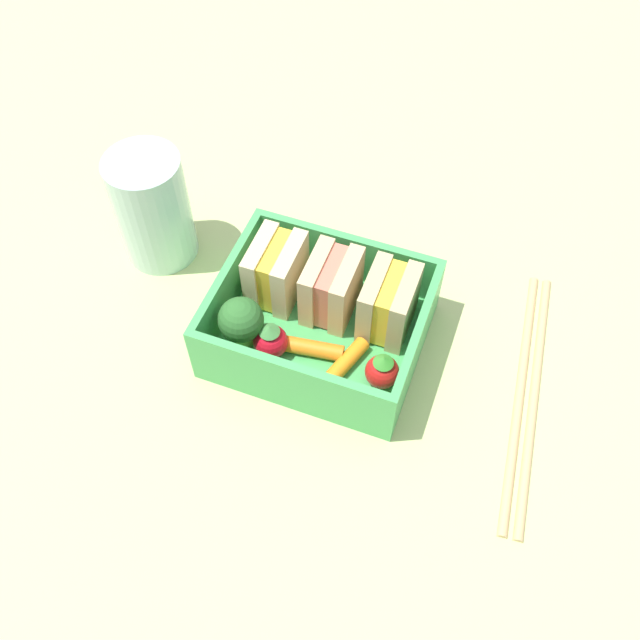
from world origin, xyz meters
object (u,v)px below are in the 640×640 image
sandwich_center_left (331,287)px  chopstick_pair (528,393)px  broccoli_floret (241,321)px  drinking_glass (153,208)px  sandwich_center (389,303)px  strawberry_left (270,341)px  strawberry_far_left (382,371)px  carrot_stick_far_left (347,361)px  carrot_stick_left (312,348)px  sandwich_left (276,270)px

sandwich_center_left → chopstick_pair: size_ratio=0.23×
broccoli_floret → drinking_glass: drinking_glass is taller
sandwich_center → chopstick_pair: bearing=-8.5°
sandwich_center_left → drinking_glass: (-15.63, 1.64, 1.07)cm
sandwich_center_left → strawberry_left: 6.14cm
strawberry_far_left → chopstick_pair: size_ratio=0.14×
sandwich_center → carrot_stick_far_left: sandwich_center is taller
sandwich_center_left → strawberry_far_left: sandwich_center_left is taller
broccoli_floret → drinking_glass: (-10.67, 6.97, 0.86)cm
carrot_stick_left → strawberry_far_left: size_ratio=1.60×
carrot_stick_far_left → drinking_glass: 19.74cm
sandwich_center_left → drinking_glass: 15.76cm
strawberry_far_left → sandwich_center_left: bearing=138.7°
strawberry_left → sandwich_left: bearing=107.6°
strawberry_left → sandwich_center_left: bearing=62.7°
strawberry_far_left → carrot_stick_left: bearing=175.0°
carrot_stick_left → strawberry_far_left: (5.49, -0.48, 0.75)cm
sandwich_left → carrot_stick_far_left: bearing=-31.7°
strawberry_far_left → drinking_glass: size_ratio=0.32×
sandwich_center → broccoli_floret: bearing=-150.5°
strawberry_left → carrot_stick_left: size_ratio=0.65×
carrot_stick_far_left → strawberry_far_left: strawberry_far_left is taller
sandwich_left → carrot_stick_far_left: size_ratio=1.30×
broccoli_floret → strawberry_left: (2.20, -0.02, -1.38)cm
chopstick_pair → carrot_stick_far_left: bearing=-167.8°
carrot_stick_left → chopstick_pair: (15.75, 2.74, -1.46)cm
strawberry_far_left → broccoli_floret: bearing=-177.8°
drinking_glass → strawberry_left: bearing=-28.5°
sandwich_left → chopstick_pair: sandwich_left is taller
strawberry_left → carrot_stick_far_left: (5.64, 0.83, -0.83)cm
strawberry_left → drinking_glass: 14.82cm
strawberry_left → chopstick_pair: 19.13cm
drinking_glass → broccoli_floret: bearing=-33.2°
strawberry_left → drinking_glass: size_ratio=0.33×
sandwich_center → strawberry_left: size_ratio=1.62×
carrot_stick_far_left → chopstick_pair: carrot_stick_far_left is taller
sandwich_left → carrot_stick_far_left: (7.34, -4.53, -2.00)cm
carrot_stick_left → broccoli_floret: bearing=-170.2°
sandwich_center → sandwich_center_left: bearing=180.0°
sandwich_center_left → strawberry_left: bearing=-117.3°
sandwich_center_left → carrot_stick_left: bearing=-88.3°
sandwich_left → drinking_glass: size_ratio=0.53×
sandwich_center → strawberry_far_left: bearing=-76.8°
sandwich_center_left → carrot_stick_left: 4.87cm
strawberry_left → broccoli_floret: bearing=179.4°
carrot_stick_far_left → sandwich_left: bearing=148.3°
sandwich_center_left → chopstick_pair: sandwich_center_left is taller
strawberry_far_left → drinking_glass: bearing=162.8°
strawberry_far_left → chopstick_pair: bearing=17.4°
sandwich_center_left → carrot_stick_far_left: 5.72cm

